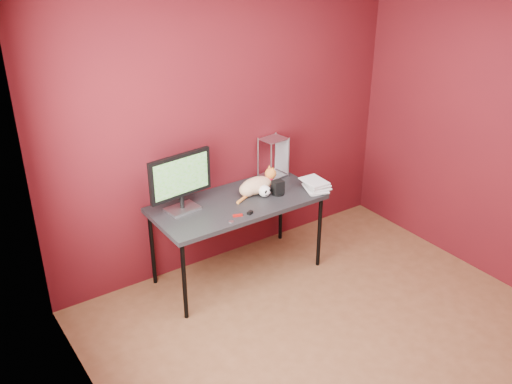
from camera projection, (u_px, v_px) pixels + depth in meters
room at (368, 179)px, 3.70m from camera, size 3.52×3.52×2.61m
desk at (237, 206)px, 4.97m from camera, size 1.50×0.70×0.75m
monitor at (181, 180)px, 4.68m from camera, size 0.58×0.21×0.50m
cat at (256, 185)px, 5.06m from camera, size 0.47×0.19×0.22m
skull_mug at (265, 191)px, 5.01m from camera, size 0.11×0.11×0.10m
speaker at (278, 188)px, 5.05m from camera, size 0.11×0.11×0.13m
book_stack at (308, 139)px, 4.93m from camera, size 0.26×0.30×0.99m
wire_rack at (273, 157)px, 5.35m from camera, size 0.24×0.21×0.39m
pocket_knife at (238, 215)px, 4.70m from camera, size 0.08×0.05×0.02m
black_gadget at (250, 213)px, 4.73m from camera, size 0.06×0.05×0.02m
washer at (231, 222)px, 4.62m from camera, size 0.04×0.04×0.00m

